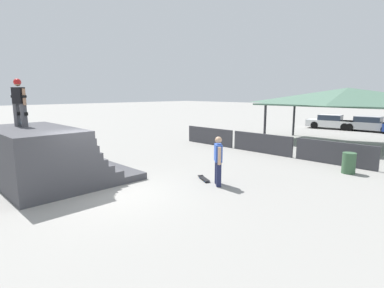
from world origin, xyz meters
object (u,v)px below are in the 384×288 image
at_px(skater_on_deck, 19,99).
at_px(trash_bin, 349,163).
at_px(skateboard_on_deck, 24,124).
at_px(skateboard_on_ground, 204,178).
at_px(parked_car_white, 331,122).
at_px(bystander_walking, 218,158).
at_px(parked_car_silver, 369,124).

distance_m(skater_on_deck, trash_bin, 12.91).
distance_m(skateboard_on_deck, skateboard_on_ground, 7.12).
bearing_deg(parked_car_white, skater_on_deck, -102.62).
distance_m(skateboard_on_ground, trash_bin, 6.03).
xyz_separation_m(skater_on_deck, trash_bin, (8.20, 9.63, -2.59)).
bearing_deg(skateboard_on_deck, skateboard_on_ground, 52.28).
xyz_separation_m(skater_on_deck, skateboard_on_deck, (-0.40, 0.21, -0.93)).
bearing_deg(bystander_walking, parked_car_white, -37.99).
relative_size(skateboard_on_deck, trash_bin, 1.03).
bearing_deg(skateboard_on_deck, bystander_walking, 47.55).
distance_m(skater_on_deck, bystander_walking, 7.47).
bearing_deg(bystander_walking, parked_car_silver, -46.39).
distance_m(skater_on_deck, parked_car_silver, 25.79).
height_order(skater_on_deck, parked_car_white, skater_on_deck).
bearing_deg(skateboard_on_ground, skateboard_on_deck, 67.64).
relative_size(skateboard_on_deck, parked_car_white, 0.20).
height_order(skateboard_on_deck, skateboard_on_ground, skateboard_on_deck).
distance_m(skater_on_deck, parked_car_white, 25.04).
relative_size(trash_bin, parked_car_silver, 0.19).
xyz_separation_m(skateboard_on_ground, trash_bin, (3.51, 4.88, 0.37)).
bearing_deg(skateboard_on_ground, bystander_walking, -161.74).
bearing_deg(trash_bin, bystander_walking, -118.59).
height_order(bystander_walking, trash_bin, bystander_walking).
bearing_deg(bystander_walking, skateboard_on_ground, 33.88).
xyz_separation_m(bystander_walking, parked_car_silver, (-0.74, 20.59, -0.37)).
xyz_separation_m(bystander_walking, trash_bin, (2.72, 4.99, -0.54)).
bearing_deg(parked_car_white, skateboard_on_ground, -90.28).
distance_m(bystander_walking, trash_bin, 5.71).
relative_size(bystander_walking, skateboard_on_ground, 2.09).
relative_size(parked_car_white, parked_car_silver, 0.98).
xyz_separation_m(parked_car_white, parked_car_silver, (2.99, 0.37, 0.00)).
bearing_deg(skateboard_on_deck, skater_on_deck, -17.21).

